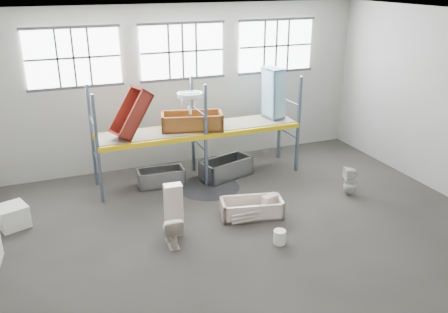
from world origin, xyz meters
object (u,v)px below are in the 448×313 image
steel_tub_right (226,168)px  blue_tub_upright (273,93)px  toilet_beige (171,230)px  rust_tub_flat (192,121)px  steel_tub_left (161,177)px  bucket (280,237)px  cistern_tall (174,210)px  bathtub_beige (252,208)px  toilet_white (351,181)px

steel_tub_right → blue_tub_upright: size_ratio=1.02×
toilet_beige → rust_tub_flat: bearing=-113.1°
steel_tub_left → steel_tub_right: 2.00m
toilet_beige → rust_tub_flat: rust_tub_flat is taller
blue_tub_upright → bucket: size_ratio=4.60×
steel_tub_left → blue_tub_upright: size_ratio=0.87×
cistern_tall → steel_tub_left: cistern_tall is taller
bathtub_beige → bucket: bathtub_beige is taller
toilet_beige → cistern_tall: cistern_tall is taller
steel_tub_right → rust_tub_flat: (-0.98, 0.22, 1.53)m
bucket → rust_tub_flat: bearing=99.3°
rust_tub_flat → blue_tub_upright: blue_tub_upright is taller
cistern_tall → bucket: bearing=-27.1°
bathtub_beige → blue_tub_upright: bearing=68.1°
toilet_beige → toilet_white: toilet_white is taller
bathtub_beige → bucket: 1.44m
blue_tub_upright → bucket: blue_tub_upright is taller
bathtub_beige → steel_tub_right: size_ratio=1.00×
steel_tub_right → blue_tub_upright: 2.72m
rust_tub_flat → bucket: bearing=-80.7°
steel_tub_left → bucket: (1.71, -4.16, -0.08)m
steel_tub_left → steel_tub_right: size_ratio=0.86×
rust_tub_flat → blue_tub_upright: (2.67, 0.11, 0.58)m
steel_tub_left → steel_tub_right: (2.00, -0.15, 0.04)m
bathtub_beige → steel_tub_right: steel_tub_right is taller
steel_tub_right → blue_tub_upright: blue_tub_upright is taller
toilet_beige → steel_tub_right: (2.59, 3.11, -0.08)m
toilet_white → rust_tub_flat: 4.80m
bucket → steel_tub_right: bearing=86.0°
bucket → blue_tub_upright: bearing=65.5°
cistern_tall → bathtub_beige: bearing=8.0°
steel_tub_left → toilet_beige: bearing=-100.4°
toilet_beige → steel_tub_right: size_ratio=0.47×
toilet_beige → bathtub_beige: bearing=-163.9°
bathtub_beige → steel_tub_right: bearing=95.7°
steel_tub_left → steel_tub_right: bearing=-4.2°
cistern_tall → rust_tub_flat: rust_tub_flat is taller
bathtub_beige → rust_tub_flat: (-0.65, 2.79, 1.59)m
bathtub_beige → blue_tub_upright: 4.15m
bathtub_beige → steel_tub_left: 3.19m
cistern_tall → bucket: cistern_tall is taller
toilet_beige → bucket: bearing=161.5°
bathtub_beige → blue_tub_upright: (2.02, 2.91, 2.17)m
steel_tub_right → bucket: steel_tub_right is taller
blue_tub_upright → bathtub_beige: bearing=-124.8°
bathtub_beige → blue_tub_upright: blue_tub_upright is taller
steel_tub_left → blue_tub_upright: bearing=2.9°
steel_tub_left → toilet_white: bearing=-28.4°
steel_tub_right → blue_tub_upright: (1.69, 0.33, 2.11)m
bathtub_beige → steel_tub_right: (0.33, 2.58, 0.06)m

